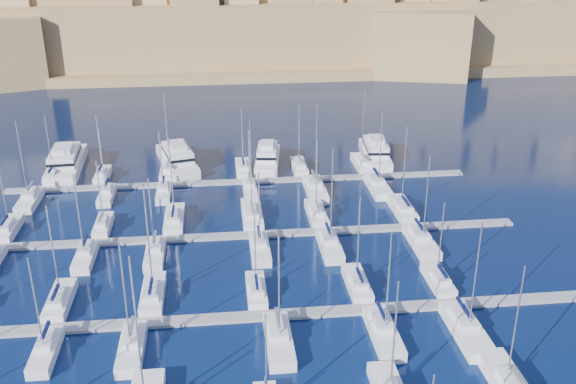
{
  "coord_description": "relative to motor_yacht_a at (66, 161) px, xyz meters",
  "views": [
    {
      "loc": [
        -3.55,
        -77.73,
        44.24
      ],
      "look_at": [
        5.81,
        6.0,
        8.76
      ],
      "focal_mm": 40.0,
      "sensor_mm": 36.0,
      "label": 1
    }
  ],
  "objects": [
    {
      "name": "sailboat_35",
      "position": [
        58.74,
        -38.55,
        -0.97
      ],
      "size": [
        3.03,
        10.09,
        14.61
      ],
      "color": "silver",
      "rests_on": "ground"
    },
    {
      "name": "sailboat_32",
      "position": [
        19.89,
        -37.92,
        -1.0
      ],
      "size": [
        2.65,
        8.83,
        12.74
      ],
      "color": "silver",
      "rests_on": "ground"
    },
    {
      "name": "pontoon_mid_far",
      "position": [
        33.31,
        -32.62,
        -1.53
      ],
      "size": [
        84.0,
        2.0,
        0.4
      ],
      "primitive_type": "cube",
      "color": "slate",
      "rests_on": "ground"
    },
    {
      "name": "sailboat_36",
      "position": [
        -1.22,
        -5.92,
        -1.0
      ],
      "size": [
        2.28,
        7.6,
        12.79
      ],
      "color": "silver",
      "rests_on": "ground"
    },
    {
      "name": "sailboat_38",
      "position": [
        19.97,
        -4.43,
        -0.95
      ],
      "size": [
        3.19,
        10.64,
        15.85
      ],
      "color": "silver",
      "rests_on": "ground"
    },
    {
      "name": "sailboat_16",
      "position": [
        46.79,
        -49.38,
        -0.99
      ],
      "size": [
        2.61,
        8.71,
        13.03
      ],
      "color": "silver",
      "rests_on": "ground"
    },
    {
      "name": "sailboat_31",
      "position": [
        10.14,
        -37.75,
        -0.99
      ],
      "size": [
        2.54,
        8.48,
        13.63
      ],
      "color": "silver",
      "rests_on": "ground"
    },
    {
      "name": "sailboat_28",
      "position": [
        44.82,
        -27.11,
        -0.99
      ],
      "size": [
        2.77,
        9.25,
        13.46
      ],
      "color": "silver",
      "rests_on": "ground"
    },
    {
      "name": "sailboat_15",
      "position": [
        33.58,
        -49.65,
        -1.01
      ],
      "size": [
        2.45,
        8.16,
        12.18
      ],
      "color": "silver",
      "rests_on": "ground"
    },
    {
      "name": "ground",
      "position": [
        33.31,
        -42.62,
        -1.73
      ],
      "size": [
        600.0,
        600.0,
        0.0
      ],
      "primitive_type": "plane",
      "color": "black",
      "rests_on": "ground"
    },
    {
      "name": "sailboat_20",
      "position": [
        19.05,
        -59.99,
        -0.98
      ],
      "size": [
        2.69,
        8.95,
        14.38
      ],
      "color": "silver",
      "rests_on": "ground"
    },
    {
      "name": "sailboat_43",
      "position": [
        9.87,
        -15.51,
        -1.0
      ],
      "size": [
        2.4,
        7.99,
        13.19
      ],
      "color": "silver",
      "rests_on": "ground"
    },
    {
      "name": "sailboat_13",
      "position": [
        9.04,
        -49.26,
        -0.99
      ],
      "size": [
        2.68,
        8.94,
        13.76
      ],
      "color": "silver",
      "rests_on": "ground"
    },
    {
      "name": "sailboat_17",
      "position": [
        57.62,
        -49.63,
        -1.01
      ],
      "size": [
        2.46,
        8.19,
        11.91
      ],
      "color": "silver",
      "rests_on": "ground"
    },
    {
      "name": "pontoon_far",
      "position": [
        33.31,
        -10.62,
        -1.53
      ],
      "size": [
        84.0,
        2.0,
        0.4
      ],
      "primitive_type": "cube",
      "color": "slate",
      "rests_on": "ground"
    },
    {
      "name": "motor_yacht_a",
      "position": [
        0.0,
        0.0,
        0.0
      ],
      "size": [
        6.72,
        19.27,
        5.25
      ],
      "color": "silver",
      "rests_on": "ground"
    },
    {
      "name": "sailboat_42",
      "position": [
        -2.81,
        -16.27,
        -0.97
      ],
      "size": [
        2.86,
        9.54,
        15.14
      ],
      "color": "silver",
      "rests_on": "ground"
    },
    {
      "name": "pontoon_mid_near",
      "position": [
        33.31,
        -54.62,
        -1.53
      ],
      "size": [
        84.0,
        2.0,
        0.4
      ],
      "primitive_type": "cube",
      "color": "slate",
      "rests_on": "ground"
    },
    {
      "name": "sailboat_41",
      "position": [
        57.26,
        -5.03,
        -0.96
      ],
      "size": [
        2.83,
        9.42,
        15.82
      ],
      "color": "silver",
      "rests_on": "ground"
    },
    {
      "name": "sailboat_46",
      "position": [
        46.15,
        -16.92,
        -0.95
      ],
      "size": [
        3.26,
        10.85,
        16.65
      ],
      "color": "silver",
      "rests_on": "ground"
    },
    {
      "name": "sailboat_24",
      "position": [
        -3.22,
        -27.36,
        -0.99
      ],
      "size": [
        2.63,
        8.75,
        13.78
      ],
      "color": "silver",
      "rests_on": "ground"
    },
    {
      "name": "sailboat_44",
      "position": [
        19.63,
        -15.49,
        -1.0
      ],
      "size": [
        2.38,
        7.95,
        12.44
      ],
      "color": "silver",
      "rests_on": "ground"
    },
    {
      "name": "sailboat_29",
      "position": [
        59.17,
        -26.9,
        -0.97
      ],
      "size": [
        2.9,
        9.68,
        15.03
      ],
      "color": "silver",
      "rests_on": "ground"
    },
    {
      "name": "sailboat_37",
      "position": [
        7.69,
        -5.76,
        -1.0
      ],
      "size": [
        2.38,
        7.94,
        12.46
      ],
      "color": "silver",
      "rests_on": "ground"
    },
    {
      "name": "sailboat_23",
      "position": [
        57.21,
        -60.78,
        -0.96
      ],
      "size": [
        3.17,
        10.57,
        15.1
      ],
      "color": "silver",
      "rests_on": "ground"
    },
    {
      "name": "sailboat_40",
      "position": [
        44.79,
        -5.39,
        -0.99
      ],
      "size": [
        2.61,
        8.69,
        13.23
      ],
      "color": "silver",
      "rests_on": "ground"
    },
    {
      "name": "fortified_city",
      "position": [
        33.12,
        112.64,
        13.01
      ],
      "size": [
        460.0,
        108.95,
        59.52
      ],
      "color": "brown",
      "rests_on": "ground"
    },
    {
      "name": "sailboat_45",
      "position": [
        34.68,
        -15.39,
        -1.01
      ],
      "size": [
        2.32,
        7.73,
        11.95
      ],
      "color": "silver",
      "rests_on": "ground"
    },
    {
      "name": "sailboat_26",
      "position": [
        22.03,
        -26.8,
        -0.97
      ],
      "size": [
        2.97,
        9.89,
        14.38
      ],
      "color": "silver",
      "rests_on": "ground"
    },
    {
      "name": "sailboat_22",
      "position": [
        47.51,
        -60.3,
        -0.98
      ],
      "size": [
        2.88,
        9.59,
        14.09
      ],
      "color": "silver",
      "rests_on": "ground"
    },
    {
      "name": "sailboat_47",
      "position": [
        57.49,
        -16.67,
        -0.96
      ],
      "size": [
        3.1,
        10.35,
        14.77
      ],
      "color": "silver",
      "rests_on": "ground"
    },
    {
      "name": "sailboat_25",
      "position": [
        11.12,
        -27.79,
        -1.01
      ],
      "size": [
        2.36,
        7.87,
        11.51
      ],
      "color": "silver",
      "rests_on": "ground"
    },
    {
      "name": "sailboat_27",
      "position": [
        34.4,
        -26.47,
        -0.95
      ],
      "size": [
        3.17,
        10.55,
        16.6
      ],
      "color": "silver",
      "rests_on": "ground"
    },
    {
      "name": "motor_yacht_b",
      "position": [
        21.34,
        -0.6,
        0.0
      ],
      "size": [
        9.47,
        18.48,
        5.25
      ],
      "color": "silver",
      "rests_on": "ground"
    },
    {
      "name": "sailboat_34",
      "position": [
        45.05,
        -38.26,
        -0.96
      ],
      "size": [
        2.85,
        9.5,
        16.07
      ],
      "color": "silver",
      "rests_on": "ground"
    },
    {
      "name": "motor_yacht_d",
      "position": [
        60.72,
        -1.37,
        -0.0
      ],
      "size": [
        6.51,
        16.56,
        5.25
      ],
      "color": "silver",
      "rests_on": "ground"
    },
    {
      "name": "sailboat_21",
      "position": [
        35.41,
        -60.38,
        -0.97
      ],
      "size": [
        2.93,
        9.76,
        14.59
      ],
      "color": "silver",
      "rests_on": "ground"
    },
    {
      "name": "sailboat_33",
      "position": [
        34.84,
        -38.08,
        -0.99
      ],
      "size": [
        2.74,
        9.15,
        13.04
      ],
      "color": "silver",
      "rests_on": "ground"
    },
    {
      "name": "sailboat_14",
      "position": [
        20.48,
        -49.08,
        -0.96
      ],
      "size": [
        2.79,
        9.31,
        15.98
      ],
      "color": "silver",
      "rests_on": "ground"
    },
    {
      "name": "sailboat_19",
      "position": [
        9.69,
        -59.54,
        -1.0
      ],
      "size": [
        2.41,
        8.05,
        12.93
      ],
      "color": "silver",
      "rests_on": "ground"
    },
    {
      "name": "sailboat_39",
      "position": [
        33.97,
        -5.17,
        -0.99
      ],
      "size": [
        2.74,
        9.13,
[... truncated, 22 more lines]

